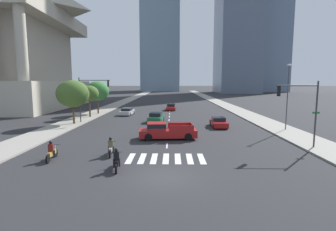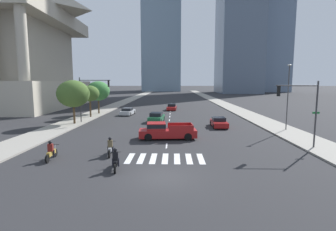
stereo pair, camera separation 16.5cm
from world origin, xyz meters
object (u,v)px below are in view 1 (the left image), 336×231
object	(u,v)px
pickup_truck	(165,131)
sedan_silver_2	(127,112)
motorcycle_trailing	(52,152)
street_tree_second	(89,94)
sedan_red_0	(171,107)
street_lamp_east	(288,92)
sedan_green_3	(156,117)
street_tree_nearest	(73,94)
sedan_red_1	(219,122)
street_tree_third	(98,91)
motorcycle_lead	(117,161)
traffic_signal_far	(91,92)
motorcycle_third	(111,148)
traffic_signal_near	(301,103)

from	to	relation	value
pickup_truck	sedan_silver_2	world-z (taller)	pickup_truck
motorcycle_trailing	street_tree_second	xyz separation A→B (m)	(-4.45, 23.05, 3.33)
sedan_red_0	street_lamp_east	world-z (taller)	street_lamp_east
sedan_green_3	street_tree_nearest	bearing A→B (deg)	109.61
sedan_red_1	street_tree_third	distance (m)	23.71
motorcycle_lead	sedan_silver_2	xyz separation A→B (m)	(-4.28, 28.73, 0.00)
sedan_silver_2	street_tree_third	bearing A→B (deg)	83.75
sedan_green_3	street_tree_nearest	xyz separation A→B (m)	(-11.06, -2.69, 3.56)
traffic_signal_far	street_lamp_east	world-z (taller)	street_lamp_east
motorcycle_lead	sedan_silver_2	size ratio (longest dim) A/B	0.48
sedan_silver_2	street_tree_nearest	world-z (taller)	street_tree_nearest
sedan_silver_2	sedan_green_3	bearing A→B (deg)	-139.86
sedan_red_1	motorcycle_lead	bearing A→B (deg)	-29.74
street_tree_third	street_tree_second	bearing A→B (deg)	-90.00
motorcycle_trailing	street_tree_third	bearing A→B (deg)	3.61
sedan_green_3	street_lamp_east	size ratio (longest dim) A/B	0.61
sedan_silver_2	sedan_green_3	world-z (taller)	sedan_green_3
motorcycle_third	traffic_signal_near	size ratio (longest dim) A/B	0.36
street_tree_nearest	traffic_signal_near	bearing A→B (deg)	-26.95
street_tree_third	sedan_silver_2	bearing A→B (deg)	-10.92
motorcycle_lead	traffic_signal_near	xyz separation A→B (m)	(14.73, 5.73, 3.44)
sedan_red_1	sedan_silver_2	bearing A→B (deg)	-130.37
sedan_silver_2	traffic_signal_far	world-z (taller)	traffic_signal_far
motorcycle_lead	street_lamp_east	world-z (taller)	street_lamp_east
traffic_signal_far	street_tree_nearest	distance (m)	2.45
traffic_signal_near	sedan_silver_2	bearing A→B (deg)	-50.43
motorcycle_third	sedan_red_1	world-z (taller)	motorcycle_third
traffic_signal_near	street_tree_nearest	world-z (taller)	street_tree_nearest
street_lamp_east	traffic_signal_far	bearing A→B (deg)	167.62
motorcycle_lead	street_tree_nearest	size ratio (longest dim) A/B	0.37
motorcycle_lead	traffic_signal_far	world-z (taller)	traffic_signal_far
street_tree_nearest	street_tree_third	world-z (taller)	street_tree_nearest
motorcycle_trailing	sedan_silver_2	bearing A→B (deg)	-7.63
motorcycle_trailing	street_tree_nearest	world-z (taller)	street_tree_nearest
pickup_truck	street_tree_second	size ratio (longest dim) A/B	1.17
motorcycle_third	motorcycle_lead	bearing A→B (deg)	-167.11
motorcycle_lead	sedan_red_0	world-z (taller)	motorcycle_lead
motorcycle_trailing	sedan_green_3	size ratio (longest dim) A/B	0.48
traffic_signal_far	motorcycle_third	bearing A→B (deg)	-67.90
motorcycle_lead	traffic_signal_far	distance (m)	21.44
motorcycle_trailing	motorcycle_third	bearing A→B (deg)	-77.87
traffic_signal_near	street_tree_nearest	xyz separation A→B (m)	(-24.45, 12.43, 0.17)
motorcycle_trailing	sedan_red_1	world-z (taller)	motorcycle_trailing
sedan_green_3	street_tree_nearest	size ratio (longest dim) A/B	0.79
sedan_red_0	street_tree_nearest	bearing A→B (deg)	-31.47
sedan_red_1	street_lamp_east	size ratio (longest dim) A/B	0.55
motorcycle_lead	pickup_truck	world-z (taller)	pickup_truck
pickup_truck	street_tree_second	bearing A→B (deg)	-55.07
sedan_green_3	sedan_silver_2	bearing A→B (deg)	41.42
motorcycle_third	sedan_red_1	bearing A→B (deg)	-45.40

